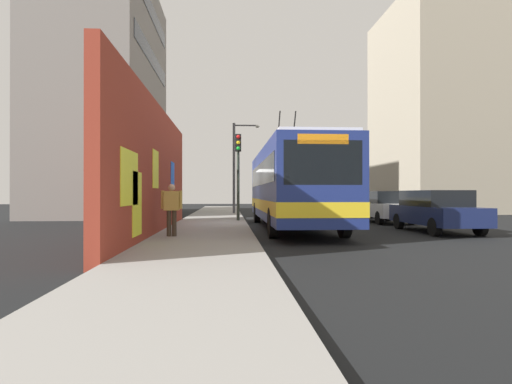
{
  "coord_description": "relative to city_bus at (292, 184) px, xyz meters",
  "views": [
    {
      "loc": [
        -18.89,
        0.83,
        1.46
      ],
      "look_at": [
        1.1,
        -0.5,
        1.53
      ],
      "focal_mm": 29.27,
      "sensor_mm": 36.0,
      "label": 1
    }
  ],
  "objects": [
    {
      "name": "city_bus",
      "position": [
        0.0,
        0.0,
        0.0
      ],
      "size": [
        11.64,
        2.65,
        5.13
      ],
      "color": "navy",
      "rests_on": "ground_plane"
    },
    {
      "name": "graffiti_wall",
      "position": [
        -2.45,
        5.15,
        0.4
      ],
      "size": [
        13.75,
        0.32,
        4.52
      ],
      "color": "maroon",
      "rests_on": "ground_plane"
    },
    {
      "name": "parked_car_white",
      "position": [
        3.33,
        -5.2,
        -1.02
      ],
      "size": [
        4.4,
        1.76,
        1.58
      ],
      "color": "white",
      "rests_on": "ground_plane"
    },
    {
      "name": "parked_car_navy",
      "position": [
        -1.92,
        -5.2,
        -1.02
      ],
      "size": [
        4.53,
        1.84,
        1.58
      ],
      "color": "navy",
      "rests_on": "ground_plane"
    },
    {
      "name": "sidewalk_slab",
      "position": [
        1.69,
        3.4,
        -1.78
      ],
      "size": [
        48.0,
        3.2,
        0.15
      ],
      "primitive_type": "cube",
      "color": "gray",
      "rests_on": "ground_plane"
    },
    {
      "name": "parked_car_silver",
      "position": [
        8.95,
        -5.2,
        -1.02
      ],
      "size": [
        4.93,
        1.89,
        1.58
      ],
      "color": "#B7B7BC",
      "rests_on": "ground_plane"
    },
    {
      "name": "ground_plane",
      "position": [
        1.69,
        1.8,
        -1.86
      ],
      "size": [
        80.0,
        80.0,
        0.0
      ],
      "primitive_type": "plane",
      "color": "black"
    },
    {
      "name": "pedestrian_near_wall",
      "position": [
        -4.24,
        4.37,
        -0.77
      ],
      "size": [
        0.22,
        0.65,
        1.6
      ],
      "color": "#3F3326",
      "rests_on": "sidewalk_slab"
    },
    {
      "name": "building_far_left",
      "position": [
        12.03,
        11.0,
        6.25
      ],
      "size": [
        13.13,
        6.22,
        16.22
      ],
      "color": "gray",
      "rests_on": "ground_plane"
    },
    {
      "name": "building_far_right",
      "position": [
        15.43,
        -15.2,
        6.38
      ],
      "size": [
        10.66,
        9.83,
        16.47
      ],
      "color": "#9E937F",
      "rests_on": "ground_plane"
    },
    {
      "name": "street_lamp",
      "position": [
        10.91,
        2.03,
        1.81
      ],
      "size": [
        0.44,
        1.82,
        6.06
      ],
      "color": "#4C4C51",
      "rests_on": "sidewalk_slab"
    },
    {
      "name": "traffic_light",
      "position": [
        3.1,
        2.15,
        1.13
      ],
      "size": [
        0.49,
        0.28,
        4.22
      ],
      "color": "#2D382D",
      "rests_on": "sidewalk_slab"
    }
  ]
}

